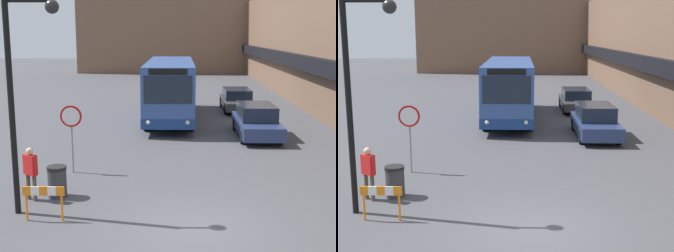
% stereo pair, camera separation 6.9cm
% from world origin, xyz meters
% --- Properties ---
extents(ground_plane, '(160.00, 160.00, 0.00)m').
position_xyz_m(ground_plane, '(0.00, 0.00, 0.00)').
color(ground_plane, '#47474C').
extents(building_row_right, '(5.50, 60.00, 8.49)m').
position_xyz_m(building_row_right, '(9.97, 24.00, 4.23)').
color(building_row_right, brown).
rests_on(building_row_right, ground_plane).
extents(building_backdrop_far, '(26.00, 8.00, 14.38)m').
position_xyz_m(building_backdrop_far, '(0.00, 49.87, 7.19)').
color(building_backdrop_far, brown).
rests_on(building_backdrop_far, ground_plane).
extents(city_bus, '(2.57, 10.68, 3.32)m').
position_xyz_m(city_bus, '(-0.99, 15.43, 1.80)').
color(city_bus, '#335193').
rests_on(city_bus, ground_plane).
extents(parked_car_front, '(1.87, 4.71, 1.55)m').
position_xyz_m(parked_car_front, '(3.20, 10.84, 0.76)').
color(parked_car_front, navy).
rests_on(parked_car_front, ground_plane).
extents(parked_car_back, '(1.89, 4.85, 1.37)m').
position_xyz_m(parked_car_back, '(3.20, 18.67, 0.70)').
color(parked_car_back, '#38383D').
rests_on(parked_car_back, ground_plane).
extents(stop_sign, '(0.76, 0.08, 2.41)m').
position_xyz_m(stop_sign, '(-4.23, 4.80, 1.75)').
color(stop_sign, gray).
rests_on(stop_sign, ground_plane).
extents(street_lamp, '(1.46, 0.36, 5.82)m').
position_xyz_m(street_lamp, '(-4.58, 0.98, 3.65)').
color(street_lamp, black).
rests_on(street_lamp, ground_plane).
extents(pedestrian, '(0.47, 0.40, 1.60)m').
position_xyz_m(pedestrian, '(-4.82, 2.00, 0.96)').
color(pedestrian, brown).
rests_on(pedestrian, ground_plane).
extents(trash_bin, '(0.59, 0.59, 0.95)m').
position_xyz_m(trash_bin, '(-4.13, 2.31, 0.48)').
color(trash_bin, '#38383D').
rests_on(trash_bin, ground_plane).
extents(construction_barricade, '(1.10, 0.06, 0.94)m').
position_xyz_m(construction_barricade, '(-4.00, 0.46, 0.67)').
color(construction_barricade, orange).
rests_on(construction_barricade, ground_plane).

